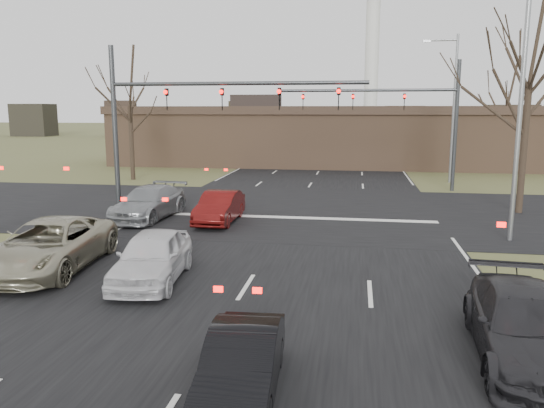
{
  "coord_description": "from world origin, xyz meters",
  "views": [
    {
      "loc": [
        3.02,
        -11.22,
        5.03
      ],
      "look_at": [
        0.35,
        5.51,
        2.0
      ],
      "focal_mm": 35.0,
      "sensor_mm": 36.0,
      "label": 1
    }
  ],
  "objects_px": {
    "streetlight_right_near": "(516,94)",
    "car_black_hatch": "(242,363)",
    "mast_arm_near": "(180,108)",
    "streetlight_right_far": "(451,101)",
    "car_silver_suv": "(49,246)",
    "car_red_ahead": "(220,207)",
    "car_white_sedan": "(152,257)",
    "car_grey_ahead": "(149,203)",
    "building": "(346,136)",
    "mast_arm_far": "(409,110)",
    "car_charcoal_sedan": "(527,327)"
  },
  "relations": [
    {
      "from": "streetlight_right_near",
      "to": "car_black_hatch",
      "type": "relative_size",
      "value": 2.78
    },
    {
      "from": "mast_arm_near",
      "to": "streetlight_right_far",
      "type": "bearing_deg",
      "value": 43.89
    },
    {
      "from": "car_black_hatch",
      "to": "car_silver_suv",
      "type": "bearing_deg",
      "value": 136.79
    },
    {
      "from": "car_black_hatch",
      "to": "car_red_ahead",
      "type": "height_order",
      "value": "car_red_ahead"
    },
    {
      "from": "streetlight_right_near",
      "to": "car_black_hatch",
      "type": "xyz_separation_m",
      "value": [
        -7.7,
        -12.65,
        -4.99
      ]
    },
    {
      "from": "mast_arm_near",
      "to": "car_red_ahead",
      "type": "bearing_deg",
      "value": -33.19
    },
    {
      "from": "car_white_sedan",
      "to": "car_grey_ahead",
      "type": "distance_m",
      "value": 9.5
    },
    {
      "from": "building",
      "to": "car_silver_suv",
      "type": "bearing_deg",
      "value": -103.92
    },
    {
      "from": "building",
      "to": "streetlight_right_near",
      "type": "bearing_deg",
      "value": -76.31
    },
    {
      "from": "building",
      "to": "car_red_ahead",
      "type": "relative_size",
      "value": 10.05
    },
    {
      "from": "mast_arm_far",
      "to": "streetlight_right_far",
      "type": "xyz_separation_m",
      "value": [
        3.14,
        4.0,
        0.57
      ]
    },
    {
      "from": "mast_arm_near",
      "to": "car_silver_suv",
      "type": "relative_size",
      "value": 2.12
    },
    {
      "from": "streetlight_right_far",
      "to": "car_silver_suv",
      "type": "height_order",
      "value": "streetlight_right_far"
    },
    {
      "from": "car_black_hatch",
      "to": "car_white_sedan",
      "type": "bearing_deg",
      "value": 121.05
    },
    {
      "from": "streetlight_right_near",
      "to": "car_black_hatch",
      "type": "height_order",
      "value": "streetlight_right_near"
    },
    {
      "from": "car_white_sedan",
      "to": "car_black_hatch",
      "type": "distance_m",
      "value": 7.03
    },
    {
      "from": "building",
      "to": "car_grey_ahead",
      "type": "xyz_separation_m",
      "value": [
        -8.5,
        -26.09,
        -1.92
      ]
    },
    {
      "from": "building",
      "to": "mast_arm_far",
      "type": "bearing_deg",
      "value": -74.42
    },
    {
      "from": "streetlight_right_far",
      "to": "car_silver_suv",
      "type": "relative_size",
      "value": 1.75
    },
    {
      "from": "car_black_hatch",
      "to": "car_red_ahead",
      "type": "relative_size",
      "value": 0.85
    },
    {
      "from": "streetlight_right_near",
      "to": "car_charcoal_sedan",
      "type": "xyz_separation_m",
      "value": [
        -2.32,
        -10.49,
        -4.86
      ]
    },
    {
      "from": "streetlight_right_near",
      "to": "car_black_hatch",
      "type": "distance_m",
      "value": 15.63
    },
    {
      "from": "mast_arm_near",
      "to": "car_black_hatch",
      "type": "relative_size",
      "value": 3.37
    },
    {
      "from": "car_grey_ahead",
      "to": "car_red_ahead",
      "type": "xyz_separation_m",
      "value": [
        3.5,
        -0.37,
        -0.05
      ]
    },
    {
      "from": "building",
      "to": "car_charcoal_sedan",
      "type": "bearing_deg",
      "value": -83.33
    },
    {
      "from": "car_black_hatch",
      "to": "car_grey_ahead",
      "type": "xyz_separation_m",
      "value": [
        -7.62,
        14.57,
        0.15
      ]
    },
    {
      "from": "mast_arm_near",
      "to": "car_grey_ahead",
      "type": "distance_m",
      "value": 4.64
    },
    {
      "from": "building",
      "to": "car_grey_ahead",
      "type": "relative_size",
      "value": 8.25
    },
    {
      "from": "mast_arm_far",
      "to": "streetlight_right_far",
      "type": "bearing_deg",
      "value": 51.89
    },
    {
      "from": "streetlight_right_near",
      "to": "building",
      "type": "bearing_deg",
      "value": 103.69
    },
    {
      "from": "car_silver_suv",
      "to": "car_red_ahead",
      "type": "height_order",
      "value": "car_silver_suv"
    },
    {
      "from": "car_silver_suv",
      "to": "car_grey_ahead",
      "type": "relative_size",
      "value": 1.11
    },
    {
      "from": "streetlight_right_far",
      "to": "car_black_hatch",
      "type": "xyz_separation_m",
      "value": [
        -8.2,
        -29.65,
        -4.99
      ]
    },
    {
      "from": "car_silver_suv",
      "to": "car_grey_ahead",
      "type": "height_order",
      "value": "car_silver_suv"
    },
    {
      "from": "streetlight_right_near",
      "to": "streetlight_right_far",
      "type": "xyz_separation_m",
      "value": [
        0.5,
        17.0,
        0.0
      ]
    },
    {
      "from": "car_white_sedan",
      "to": "mast_arm_far",
      "type": "bearing_deg",
      "value": 59.3
    },
    {
      "from": "car_grey_ahead",
      "to": "car_silver_suv",
      "type": "bearing_deg",
      "value": -85.16
    },
    {
      "from": "car_black_hatch",
      "to": "car_charcoal_sedan",
      "type": "bearing_deg",
      "value": 18.59
    },
    {
      "from": "building",
      "to": "car_black_hatch",
      "type": "height_order",
      "value": "building"
    },
    {
      "from": "mast_arm_near",
      "to": "streetlight_right_near",
      "type": "relative_size",
      "value": 1.21
    },
    {
      "from": "building",
      "to": "car_charcoal_sedan",
      "type": "xyz_separation_m",
      "value": [
        4.5,
        -38.49,
        -1.94
      ]
    },
    {
      "from": "building",
      "to": "streetlight_right_near",
      "type": "distance_m",
      "value": 28.97
    },
    {
      "from": "car_grey_ahead",
      "to": "mast_arm_near",
      "type": "bearing_deg",
      "value": 45.34
    },
    {
      "from": "mast_arm_near",
      "to": "streetlight_right_near",
      "type": "xyz_separation_m",
      "value": [
        14.05,
        -3.0,
        0.51
      ]
    },
    {
      "from": "car_white_sedan",
      "to": "mast_arm_near",
      "type": "bearing_deg",
      "value": 97.33
    },
    {
      "from": "car_black_hatch",
      "to": "car_red_ahead",
      "type": "xyz_separation_m",
      "value": [
        -4.12,
        14.2,
        0.1
      ]
    },
    {
      "from": "building",
      "to": "streetlight_right_near",
      "type": "xyz_separation_m",
      "value": [
        6.82,
        -28.0,
        2.92
      ]
    },
    {
      "from": "mast_arm_near",
      "to": "mast_arm_far",
      "type": "relative_size",
      "value": 1.09
    },
    {
      "from": "mast_arm_near",
      "to": "building",
      "type": "bearing_deg",
      "value": 73.87
    },
    {
      "from": "car_white_sedan",
      "to": "car_grey_ahead",
      "type": "height_order",
      "value": "car_white_sedan"
    }
  ]
}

